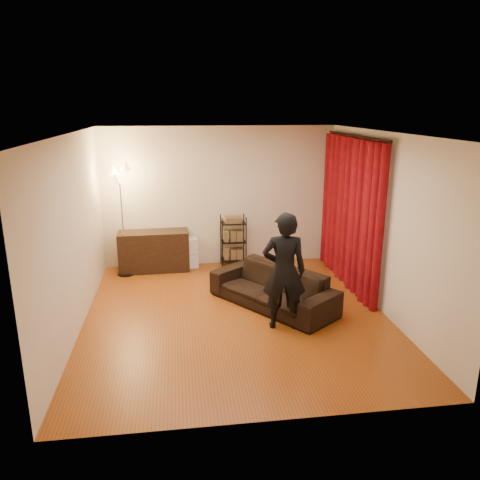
{
  "coord_description": "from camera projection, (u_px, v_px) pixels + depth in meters",
  "views": [
    {
      "loc": [
        -0.82,
        -6.44,
        3.06
      ],
      "look_at": [
        0.1,
        0.3,
        1.1
      ],
      "focal_mm": 35.0,
      "sensor_mm": 36.0,
      "label": 1
    }
  ],
  "objects": [
    {
      "name": "person",
      "position": [
        284.0,
        271.0,
        6.5
      ],
      "size": [
        0.67,
        0.49,
        1.69
      ],
      "primitive_type": "imported",
      "rotation": [
        0.0,
        0.0,
        3.01
      ],
      "color": "black",
      "rests_on": "ground"
    },
    {
      "name": "curtain",
      "position": [
        350.0,
        213.0,
        8.08
      ],
      "size": [
        0.22,
        2.65,
        2.55
      ],
      "primitive_type": null,
      "color": "maroon",
      "rests_on": "ground"
    },
    {
      "name": "floor",
      "position": [
        236.0,
        315.0,
        7.09
      ],
      "size": [
        5.0,
        5.0,
        0.0
      ],
      "primitive_type": "plane",
      "color": "#933F11",
      "rests_on": "ground"
    },
    {
      "name": "sofa",
      "position": [
        273.0,
        288.0,
        7.35
      ],
      "size": [
        1.91,
        2.16,
        0.61
      ],
      "primitive_type": "imported",
      "rotation": [
        0.0,
        0.0,
        -0.93
      ],
      "color": "black",
      "rests_on": "ground"
    },
    {
      "name": "wire_shelf",
      "position": [
        233.0,
        241.0,
        9.15
      ],
      "size": [
        0.51,
        0.4,
        1.01
      ],
      "primitive_type": null,
      "rotation": [
        0.0,
        0.0,
        -0.18
      ],
      "color": "black",
      "rests_on": "ground"
    },
    {
      "name": "media_cabinet",
      "position": [
        154.0,
        251.0,
        8.93
      ],
      "size": [
        1.33,
        0.54,
        0.77
      ],
      "primitive_type": "cube",
      "rotation": [
        0.0,
        0.0,
        0.03
      ],
      "color": "#2F1E13",
      "rests_on": "ground"
    },
    {
      "name": "curtain_rod",
      "position": [
        356.0,
        136.0,
        7.72
      ],
      "size": [
        0.04,
        2.65,
        0.04
      ],
      "primitive_type": "cylinder",
      "rotation": [
        1.57,
        0.0,
        0.0
      ],
      "color": "black",
      "rests_on": "wall_right"
    },
    {
      "name": "wall_back",
      "position": [
        220.0,
        197.0,
        9.1
      ],
      "size": [
        5.0,
        0.0,
        5.0
      ],
      "primitive_type": "plane",
      "rotation": [
        1.57,
        0.0,
        0.0
      ],
      "color": "beige",
      "rests_on": "ground"
    },
    {
      "name": "storage_boxes",
      "position": [
        188.0,
        253.0,
        9.12
      ],
      "size": [
        0.39,
        0.33,
        0.59
      ],
      "primitive_type": null,
      "rotation": [
        0.0,
        0.0,
        0.14
      ],
      "color": "white",
      "rests_on": "ground"
    },
    {
      "name": "floor_lamp",
      "position": [
        122.0,
        221.0,
        8.52
      ],
      "size": [
        0.46,
        0.46,
        2.06
      ],
      "primitive_type": null,
      "rotation": [
        0.0,
        0.0,
        -0.28
      ],
      "color": "silver",
      "rests_on": "ground"
    },
    {
      "name": "wall_front",
      "position": [
        270.0,
        297.0,
        4.34
      ],
      "size": [
        5.0,
        0.0,
        5.0
      ],
      "primitive_type": "plane",
      "rotation": [
        -1.57,
        0.0,
        0.0
      ],
      "color": "beige",
      "rests_on": "ground"
    },
    {
      "name": "ceiling",
      "position": [
        236.0,
        133.0,
        6.34
      ],
      "size": [
        5.0,
        5.0,
        0.0
      ],
      "primitive_type": "plane",
      "rotation": [
        3.14,
        0.0,
        0.0
      ],
      "color": "white",
      "rests_on": "ground"
    },
    {
      "name": "wall_right",
      "position": [
        385.0,
        224.0,
        7.01
      ],
      "size": [
        0.0,
        5.0,
        5.0
      ],
      "primitive_type": "plane",
      "rotation": [
        1.57,
        0.0,
        -1.57
      ],
      "color": "beige",
      "rests_on": "ground"
    },
    {
      "name": "wall_left",
      "position": [
        74.0,
        235.0,
        6.42
      ],
      "size": [
        0.0,
        5.0,
        5.0
      ],
      "primitive_type": "plane",
      "rotation": [
        1.57,
        0.0,
        1.57
      ],
      "color": "beige",
      "rests_on": "ground"
    }
  ]
}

